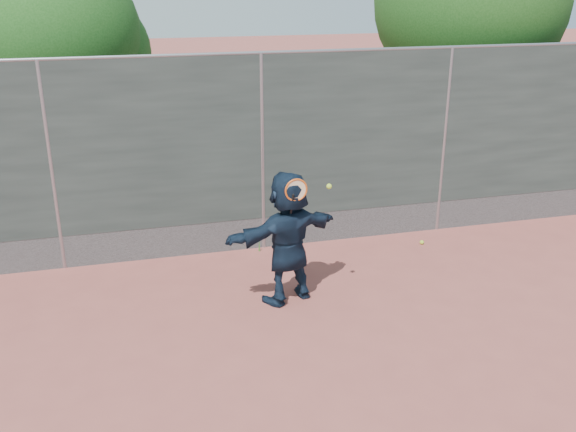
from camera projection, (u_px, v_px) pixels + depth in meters
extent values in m
plane|color=#9E4C42|center=(334.00, 370.00, 6.98)|extent=(80.00, 80.00, 0.00)
imported|color=#122032|center=(288.00, 237.00, 8.21)|extent=(1.72, 1.03, 1.76)
sphere|color=#B3D930|center=(422.00, 242.00, 10.23)|extent=(0.07, 0.07, 0.07)
cube|color=#38423D|center=(262.00, 139.00, 9.53)|extent=(20.00, 0.04, 2.50)
cube|color=slate|center=(263.00, 232.00, 10.06)|extent=(20.00, 0.03, 0.50)
cylinder|color=gray|center=(261.00, 53.00, 9.09)|extent=(20.00, 0.05, 0.05)
cylinder|color=gray|center=(52.00, 170.00, 8.90)|extent=(0.06, 0.06, 3.00)
cylinder|color=gray|center=(262.00, 155.00, 9.62)|extent=(0.06, 0.06, 3.00)
cylinder|color=gray|center=(444.00, 143.00, 10.33)|extent=(0.06, 0.06, 3.00)
torus|color=#D25013|center=(296.00, 190.00, 7.80)|extent=(0.29, 0.05, 0.29)
cylinder|color=beige|center=(296.00, 190.00, 7.80)|extent=(0.25, 0.03, 0.25)
cylinder|color=black|center=(292.00, 205.00, 7.88)|extent=(0.04, 0.13, 0.33)
sphere|color=#B3D930|center=(329.00, 186.00, 7.84)|extent=(0.07, 0.07, 0.07)
cylinder|color=#382314|center=(459.00, 121.00, 12.75)|extent=(0.28, 0.28, 2.60)
sphere|color=#23561C|center=(470.00, 0.00, 11.94)|extent=(3.60, 3.60, 3.60)
sphere|color=#23561C|center=(497.00, 19.00, 12.42)|extent=(2.52, 2.52, 2.52)
cylinder|color=#382314|center=(67.00, 146.00, 11.76)|extent=(0.28, 0.28, 2.20)
sphere|color=#23561C|center=(54.00, 37.00, 11.08)|extent=(3.00, 3.00, 3.00)
sphere|color=#23561C|center=(92.00, 53.00, 11.51)|extent=(2.10, 2.10, 2.10)
cone|color=#387226|center=(281.00, 241.00, 10.05)|extent=(0.03, 0.03, 0.26)
cone|color=#387226|center=(299.00, 237.00, 10.13)|extent=(0.03, 0.03, 0.30)
cone|color=#387226|center=(259.00, 244.00, 9.96)|extent=(0.03, 0.03, 0.22)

